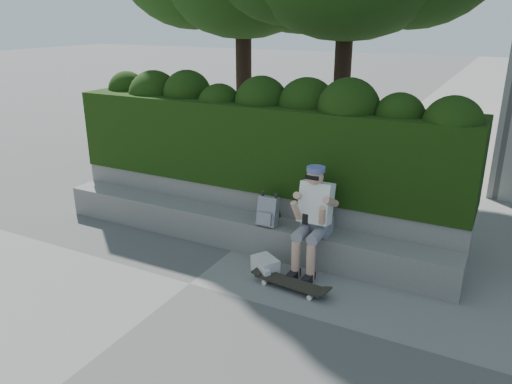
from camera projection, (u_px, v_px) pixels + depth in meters
The scene contains 8 objects.
ground at pixel (190, 284), 6.14m from camera, with size 80.00×80.00×0.00m, color slate.
bench_ledge at pixel (239, 230), 7.11m from camera, with size 6.00×0.45×0.45m, color gray.
planter_wall at pixel (255, 210), 7.46m from camera, with size 6.00×0.50×0.75m, color gray.
hedge at pixel (262, 143), 7.32m from camera, with size 6.00×1.00×1.20m, color black.
person at pixel (314, 215), 6.27m from camera, with size 0.40×0.76×1.38m.
skateboard at pixel (290, 283), 6.00m from camera, with size 0.91×0.32×0.09m.
backpack_plaid at pixel (268, 211), 6.67m from camera, with size 0.27×0.14×0.39m, color #A7A7AC.
backpack_ground at pixel (265, 266), 6.34m from camera, with size 0.34×0.24×0.22m, color beige.
Camera 1 is at (3.23, -4.41, 3.13)m, focal length 35.00 mm.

